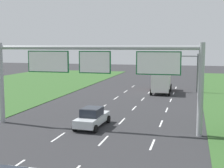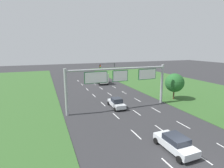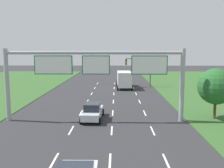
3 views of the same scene
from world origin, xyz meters
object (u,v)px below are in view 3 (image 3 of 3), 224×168
at_px(box_truck, 124,79).
at_px(roadside_tree_mid, 216,86).
at_px(traffic_light_mast, 140,66).
at_px(car_near_red, 93,111).
at_px(sign_gantry, 96,70).

distance_m(box_truck, roadside_tree_mid, 22.17).
relative_size(traffic_light_mast, roadside_tree_mid, 1.10).
bearing_deg(car_near_red, traffic_light_mast, 75.24).
xyz_separation_m(car_near_red, traffic_light_mast, (6.72, 22.02, 3.06)).
height_order(car_near_red, sign_gantry, sign_gantry).
xyz_separation_m(car_near_red, sign_gantry, (0.37, -0.51, 4.15)).
height_order(box_truck, traffic_light_mast, traffic_light_mast).
xyz_separation_m(car_near_red, roadside_tree_mid, (12.15, 0.26, 2.50)).
bearing_deg(traffic_light_mast, car_near_red, -106.98).
distance_m(box_truck, traffic_light_mast, 3.94).
bearing_deg(box_truck, roadside_tree_mid, -69.00).
distance_m(box_truck, sign_gantry, 21.73).
bearing_deg(traffic_light_mast, box_truck, -156.23).
height_order(sign_gantry, roadside_tree_mid, sign_gantry).
xyz_separation_m(box_truck, roadside_tree_mid, (8.42, -20.44, 1.66)).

